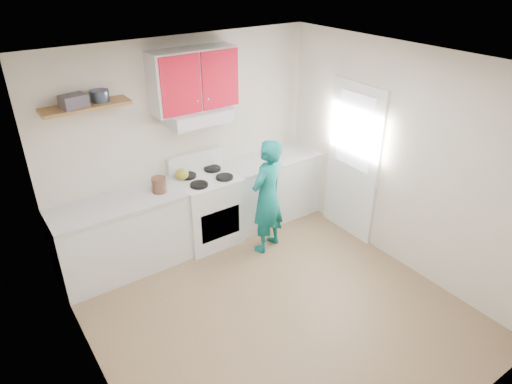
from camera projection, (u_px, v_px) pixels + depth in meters
floor at (274, 309)px, 4.93m from camera, size 3.80×3.80×0.00m
ceiling at (279, 66)px, 3.71m from camera, size 3.60×3.80×0.04m
back_wall at (185, 143)px, 5.69m from camera, size 3.60×0.04×2.60m
front_wall at (453, 324)px, 2.94m from camera, size 3.60×0.04×2.60m
left_wall at (85, 273)px, 3.41m from camera, size 0.04×3.80×2.60m
right_wall at (401, 160)px, 5.22m from camera, size 0.04×3.80×2.60m
door at (353, 162)px, 5.85m from camera, size 0.05×0.85×2.05m
door_glass at (355, 131)px, 5.63m from camera, size 0.01×0.55×0.95m
counter_left at (122, 237)px, 5.35m from camera, size 1.52×0.60×0.90m
counter_right at (271, 188)px, 6.45m from camera, size 1.32×0.60×0.90m
stove at (208, 209)px, 5.91m from camera, size 0.76×0.65×0.92m
range_hood at (198, 116)px, 5.40m from camera, size 0.76×0.44×0.15m
upper_cabinets at (194, 79)px, 5.24m from camera, size 1.02×0.33×0.70m
shelf at (86, 106)px, 4.67m from camera, size 0.90×0.30×0.04m
books at (74, 101)px, 4.54m from camera, size 0.28×0.22×0.13m
tin at (100, 96)px, 4.73m from camera, size 0.20×0.20×0.12m
kettle at (182, 174)px, 5.61m from camera, size 0.21×0.21×0.14m
crock at (159, 186)px, 5.32m from camera, size 0.19×0.19×0.20m
cutting_board at (257, 161)px, 6.15m from camera, size 0.32×0.25×0.02m
silicone_mat at (296, 153)px, 6.41m from camera, size 0.33×0.30×0.01m
person at (267, 197)px, 5.61m from camera, size 0.63×0.52×1.49m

